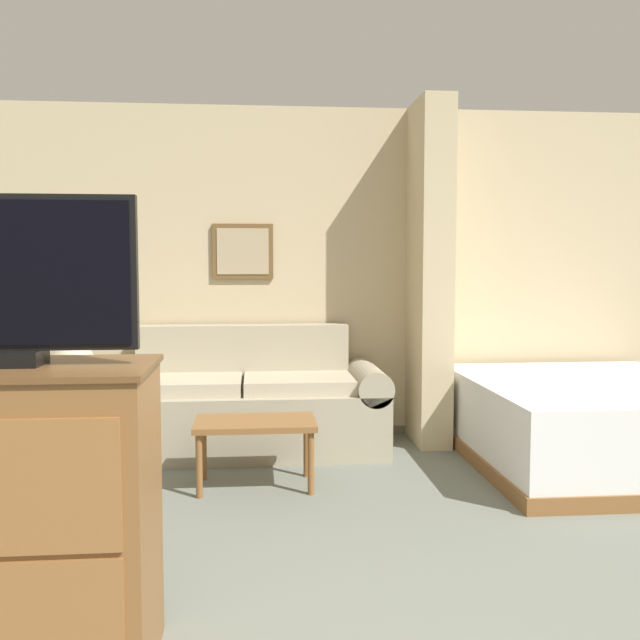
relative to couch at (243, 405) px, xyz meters
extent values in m
cube|color=#CCB78E|center=(0.61, 0.48, 0.96)|extent=(6.86, 0.12, 2.60)
cube|color=#70644E|center=(0.61, 0.41, -0.31)|extent=(6.86, 0.02, 0.06)
cube|color=brown|center=(0.00, 0.41, 1.14)|extent=(0.47, 0.02, 0.43)
cube|color=tan|center=(0.00, 0.39, 1.14)|extent=(0.40, 0.01, 0.36)
cube|color=#CCB78E|center=(1.42, 0.13, 0.96)|extent=(0.24, 0.59, 2.60)
cube|color=tan|center=(0.00, -0.04, -0.11)|extent=(1.61, 0.84, 0.46)
cube|color=tan|center=(0.00, 0.28, 0.35)|extent=(1.61, 0.20, 0.45)
cube|color=tan|center=(-0.92, -0.04, -0.11)|extent=(0.23, 0.84, 0.46)
cylinder|color=tan|center=(-0.92, -0.04, 0.17)|extent=(0.25, 0.84, 0.25)
cube|color=tan|center=(0.92, -0.04, -0.11)|extent=(0.23, 0.84, 0.46)
cylinder|color=tan|center=(0.92, -0.04, 0.17)|extent=(0.25, 0.84, 0.25)
cube|color=#BAAF94|center=(-0.40, -0.09, 0.17)|extent=(0.79, 0.60, 0.10)
cube|color=#BAAF94|center=(0.40, -0.09, 0.17)|extent=(0.79, 0.60, 0.10)
cube|color=brown|center=(0.09, -0.89, 0.06)|extent=(0.74, 0.45, 0.04)
cylinder|color=brown|center=(-0.24, -1.07, -0.15)|extent=(0.04, 0.04, 0.38)
cylinder|color=brown|center=(0.42, -1.07, -0.15)|extent=(0.04, 0.04, 0.38)
cylinder|color=brown|center=(-0.24, -0.70, -0.15)|extent=(0.04, 0.04, 0.38)
cylinder|color=brown|center=(0.42, -0.70, -0.15)|extent=(0.04, 0.04, 0.38)
cube|color=brown|center=(-1.21, -0.04, 0.21)|extent=(0.49, 0.49, 0.04)
cylinder|color=brown|center=(-1.43, -0.26, -0.07)|extent=(0.04, 0.04, 0.52)
cylinder|color=brown|center=(-0.99, -0.26, -0.07)|extent=(0.04, 0.04, 0.52)
cylinder|color=brown|center=(-1.43, 0.18, -0.07)|extent=(0.04, 0.04, 0.52)
cylinder|color=brown|center=(-0.99, 0.18, -0.07)|extent=(0.04, 0.04, 0.52)
cylinder|color=tan|center=(-1.21, -0.04, 0.27)|extent=(0.16, 0.16, 0.10)
cylinder|color=tan|center=(-1.21, -0.04, 0.36)|extent=(0.02, 0.02, 0.06)
cone|color=beige|center=(-1.21, -0.04, 0.51)|extent=(0.30, 0.30, 0.25)
cube|color=brown|center=(-0.72, -2.83, 0.18)|extent=(0.92, 0.51, 1.02)
cube|color=brown|center=(-0.72, -2.83, 0.70)|extent=(0.95, 0.53, 0.02)
cube|color=black|center=(-0.72, -2.83, 0.73)|extent=(0.24, 0.16, 0.05)
cube|color=black|center=(-0.72, -2.83, 1.01)|extent=(0.86, 0.04, 0.50)
cube|color=black|center=(-0.72, -2.86, 1.01)|extent=(0.82, 0.01, 0.46)
cube|color=brown|center=(2.39, -0.60, -0.29)|extent=(1.68, 1.92, 0.10)
cube|color=white|center=(2.39, -0.60, 0.00)|extent=(1.64, 1.88, 0.47)
cube|color=white|center=(2.39, 0.12, 0.19)|extent=(1.52, 0.36, 0.10)
camera|label=1|loc=(0.09, -5.22, 1.04)|focal=40.00mm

